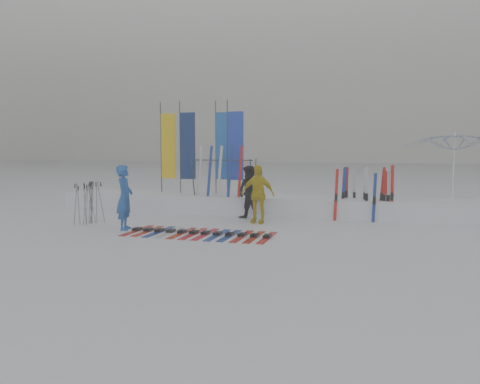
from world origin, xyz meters
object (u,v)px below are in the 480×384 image
(person_black, at_px, (250,193))
(ski_rack, at_px, (224,172))
(person_blue, at_px, (125,198))
(tent_canopy, at_px, (453,174))
(person_yellow, at_px, (258,194))
(ski_row, at_px, (199,233))

(person_black, height_order, ski_rack, ski_rack)
(person_blue, distance_m, person_black, 3.81)
(person_blue, bearing_deg, tent_canopy, -77.14)
(tent_canopy, bearing_deg, person_yellow, -151.80)
(person_black, height_order, tent_canopy, tent_canopy)
(person_yellow, xyz_separation_m, tent_canopy, (5.63, 3.02, 0.52))
(person_yellow, bearing_deg, person_blue, -141.42)
(person_black, relative_size, tent_canopy, 0.54)
(person_black, relative_size, person_yellow, 0.97)
(person_blue, distance_m, ski_rack, 3.99)
(tent_canopy, bearing_deg, person_black, -157.55)
(person_yellow, relative_size, ski_row, 0.46)
(person_yellow, height_order, ski_rack, ski_rack)
(ski_row, bearing_deg, person_blue, 178.26)
(person_black, distance_m, person_yellow, 0.66)
(ski_row, bearing_deg, tent_canopy, 38.26)
(person_black, relative_size, ski_rack, 0.81)
(person_blue, height_order, tent_canopy, tent_canopy)
(person_black, bearing_deg, person_blue, -114.34)
(tent_canopy, relative_size, ski_row, 0.82)
(person_blue, height_order, person_yellow, person_blue)
(person_black, relative_size, ski_row, 0.45)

